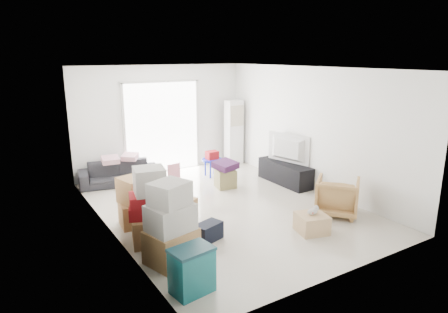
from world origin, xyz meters
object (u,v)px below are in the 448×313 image
Objects in this scene: ac_tower at (234,132)px; ottoman at (225,178)px; storage_bins at (192,270)px; kids_table at (212,158)px; armchair at (337,195)px; wood_crate at (312,223)px; sofa at (119,170)px; television at (285,160)px; tv_console at (285,173)px.

ac_tower is 4.20× the size of ottoman.
storage_bins is 5.01m from kids_table.
ottoman is (-1.30, -1.64, -0.67)m from ac_tower.
ottoman is at bearing -128.31° from ac_tower.
wood_crate is at bearing 70.42° from armchair.
sofa is 4.31× the size of ottoman.
armchair is (2.94, -3.94, 0.04)m from sofa.
television is 2.70m from wood_crate.
kids_table is (2.16, -0.58, 0.10)m from sofa.
armchair reaches higher than wood_crate.
ottoman is (2.55, 3.30, -0.10)m from storage_bins.
wood_crate is at bearing -90.10° from ottoman.
sofa is 2.24m from kids_table.
tv_console is 1.29× the size of television.
tv_console is 1.92× the size of armchair.
kids_table reaches higher than tv_console.
ac_tower is 4.13m from armchair.
sofa is at bearing -177.38° from ac_tower.
armchair is 2.64m from ottoman.
sofa is 4.92m from armchair.
ac_tower is 4.67m from wood_crate.
ottoman is at bearing 160.27° from tv_console.
wood_crate is (2.55, 0.51, -0.15)m from storage_bins.
sofa reaches higher than wood_crate.
tv_console is 2.33× the size of kids_table.
wood_crate is at bearing -120.38° from tv_console.
sofa is 2.48m from ottoman.
armchair is 1.22× the size of kids_table.
ac_tower is 3.32m from sofa.
armchair reaches higher than ottoman.
tv_console is at bearing -49.97° from kids_table.
kids_table is at bearing -146.67° from ac_tower.
television reaches higher than kids_table.
kids_table is 1.34× the size of wood_crate.
wood_crate is at bearing -92.86° from kids_table.
sofa is 4.72m from wood_crate.
storage_bins is (-3.51, -0.85, -0.08)m from armchair.
armchair is 1.86× the size of ottoman.
tv_console is 3.11× the size of wood_crate.
storage_bins is 2.60m from wood_crate.
armchair is 3.61m from storage_bins.
tv_console is 0.32m from television.
storage_bins is (-0.57, -4.79, -0.04)m from sofa.
tv_console is at bearing -19.73° from ottoman.
television is 1.80× the size of kids_table.
ac_tower is at bearing -43.64° from armchair.
television is at bearing -19.46° from sofa.
ottoman is 0.96m from kids_table.
wood_crate is (-1.30, -4.43, -0.72)m from ac_tower.
ac_tower is at bearing 52.05° from storage_bins.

